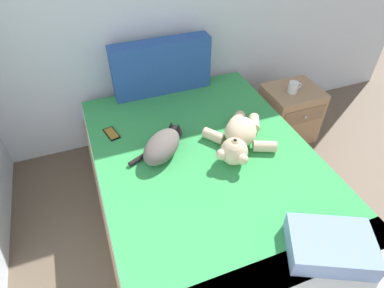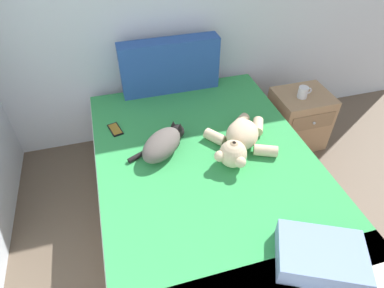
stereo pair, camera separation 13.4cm
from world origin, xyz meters
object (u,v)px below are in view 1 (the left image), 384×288
Objects in this scene: bed at (209,191)px; nightstand at (289,114)px; patterned_cushion at (162,67)px; cat at (163,145)px; cell_phone at (112,134)px; mug at (293,87)px; teddy_bear at (239,138)px; throw_pillow at (331,246)px.

bed is 4.10× the size of nightstand.
patterned_cushion is at bearing 161.95° from nightstand.
patterned_cushion is 1.88× the size of cat.
patterned_cushion is 0.69m from cell_phone.
mug is (1.24, 0.37, -0.05)m from cat.
nightstand is (0.80, 0.51, -0.36)m from teddy_bear.
throw_pillow reaches higher than nightstand.
mug is at bearing -149.09° from nightstand.
cat is 1.11m from throw_pillow.
mug is at bearing -19.86° from patterned_cushion.
cell_phone is (-0.29, 0.32, -0.07)m from cat.
mug is at bearing 32.57° from teddy_bear.
nightstand is at bearing 30.91° from mug.
bed is 0.42m from teddy_bear.
teddy_bear is 4.51× the size of mug.
throw_pillow is at bearing -118.36° from nightstand.
bed is at bearing -150.40° from mug.
throw_pillow is (0.83, -1.28, 0.05)m from cell_phone.
mug is (1.53, 0.05, 0.01)m from cell_phone.
patterned_cushion is at bearing 160.14° from mug.
throw_pillow is 1.51m from mug.
bed is at bearing -150.35° from nightstand.
mug is at bearing 62.52° from throw_pillow.
nightstand is at bearing 2.77° from cell_phone.
throw_pillow is 0.80× the size of nightstand.
bed is 0.79m from cell_phone.
cat is at bearing -106.54° from patterned_cushion.
patterned_cushion is at bearing 39.87° from cell_phone.
mug is (0.70, 1.34, -0.04)m from throw_pillow.
patterned_cushion reaches higher than mug.
teddy_bear is (0.23, 0.08, 0.35)m from bed.
bed is at bearing -43.50° from cell_phone.
cat reaches higher than mug.
cat is 1.30m from mug.
cell_phone is (-0.54, 0.51, 0.27)m from bed.
throw_pillow is 1.58m from nightstand.
patterned_cushion is 1.45× the size of teddy_bear.
teddy_bear is at bearing -147.43° from mug.
patterned_cushion is 1.56× the size of nightstand.
cell_phone is at bearing 150.48° from teddy_bear.
throw_pillow reaches higher than mug.
bed is 4.94× the size of cat.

